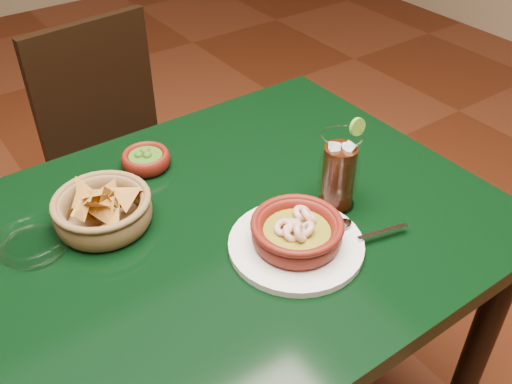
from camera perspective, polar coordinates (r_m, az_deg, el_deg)
dining_table at (r=1.13m, az=-6.43°, el=-8.41°), size 1.20×0.80×0.75m
dining_chair at (r=1.80m, az=-13.08°, el=3.42°), size 0.44×0.44×0.87m
shrimp_plate at (r=1.02m, az=4.11°, el=-4.30°), size 0.32×0.25×0.08m
chip_basket at (r=1.11m, az=-15.05°, el=-1.75°), size 0.22×0.22×0.12m
guacamole_ramekin at (r=1.25m, az=-10.95°, el=3.23°), size 0.12×0.12×0.04m
cola_drink at (r=1.10m, az=8.29°, el=2.05°), size 0.16×0.16×0.18m
glass_ashtray at (r=1.10m, az=-21.42°, el=-4.68°), size 0.14×0.14×0.03m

